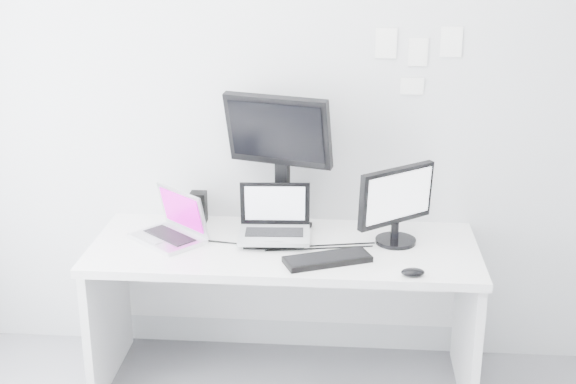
# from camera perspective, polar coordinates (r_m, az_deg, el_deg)

# --- Properties ---
(back_wall) EXTENTS (3.60, 0.00, 3.60)m
(back_wall) POSITION_cam_1_polar(r_m,az_deg,el_deg) (3.79, 0.14, 6.84)
(back_wall) COLOR #BABCBF
(back_wall) RESTS_ON ground
(desk) EXTENTS (1.80, 0.70, 0.73)m
(desk) POSITION_cam_1_polar(r_m,az_deg,el_deg) (3.81, -0.28, -8.96)
(desk) COLOR white
(desk) RESTS_ON ground
(macbook) EXTENTS (0.41, 0.41, 0.25)m
(macbook) POSITION_cam_1_polar(r_m,az_deg,el_deg) (3.70, -8.88, -1.74)
(macbook) COLOR silver
(macbook) RESTS_ON desk
(speaker) EXTENTS (0.09, 0.09, 0.16)m
(speaker) POSITION_cam_1_polar(r_m,az_deg,el_deg) (3.92, -6.54, -1.12)
(speaker) COLOR black
(speaker) RESTS_ON desk
(dell_laptop) EXTENTS (0.35, 0.28, 0.28)m
(dell_laptop) POSITION_cam_1_polar(r_m,az_deg,el_deg) (3.63, -1.02, -1.70)
(dell_laptop) COLOR #A1A4A8
(dell_laptop) RESTS_ON desk
(rear_monitor) EXTENTS (0.54, 0.33, 0.70)m
(rear_monitor) POSITION_cam_1_polar(r_m,az_deg,el_deg) (3.72, -0.59, 2.27)
(rear_monitor) COLOR black
(rear_monitor) RESTS_ON desk
(samsung_monitor) EXTENTS (0.44, 0.41, 0.38)m
(samsung_monitor) POSITION_cam_1_polar(r_m,az_deg,el_deg) (3.64, 7.97, -0.91)
(samsung_monitor) COLOR black
(samsung_monitor) RESTS_ON desk
(keyboard) EXTENTS (0.41, 0.27, 0.03)m
(keyboard) POSITION_cam_1_polar(r_m,az_deg,el_deg) (3.48, 2.89, -4.92)
(keyboard) COLOR black
(keyboard) RESTS_ON desk
(mouse) EXTENTS (0.11, 0.08, 0.03)m
(mouse) POSITION_cam_1_polar(r_m,az_deg,el_deg) (3.38, 9.08, -5.80)
(mouse) COLOR black
(mouse) RESTS_ON desk
(wall_note_0) EXTENTS (0.10, 0.00, 0.14)m
(wall_note_0) POSITION_cam_1_polar(r_m,az_deg,el_deg) (3.73, 7.16, 10.71)
(wall_note_0) COLOR white
(wall_note_0) RESTS_ON back_wall
(wall_note_1) EXTENTS (0.09, 0.00, 0.13)m
(wall_note_1) POSITION_cam_1_polar(r_m,az_deg,el_deg) (3.75, 9.46, 10.01)
(wall_note_1) COLOR white
(wall_note_1) RESTS_ON back_wall
(wall_note_2) EXTENTS (0.10, 0.00, 0.14)m
(wall_note_2) POSITION_cam_1_polar(r_m,az_deg,el_deg) (3.76, 11.81, 10.66)
(wall_note_2) COLOR white
(wall_note_2) RESTS_ON back_wall
(wall_note_3) EXTENTS (0.11, 0.00, 0.08)m
(wall_note_3) POSITION_cam_1_polar(r_m,az_deg,el_deg) (3.78, 9.02, 7.63)
(wall_note_3) COLOR white
(wall_note_3) RESTS_ON back_wall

